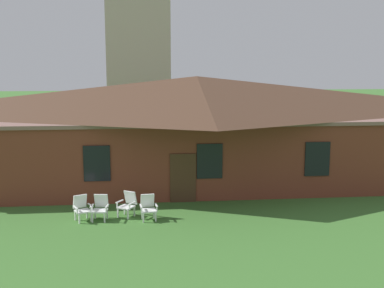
% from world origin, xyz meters
% --- Properties ---
extents(brick_building, '(24.51, 10.40, 5.20)m').
position_xyz_m(brick_building, '(-0.00, 18.74, 2.65)').
color(brick_building, brown).
rests_on(brick_building, ground).
extents(dome_tower, '(5.18, 5.18, 20.44)m').
position_xyz_m(dome_tower, '(-3.07, 32.80, 9.39)').
color(dome_tower, '#BCB29E').
rests_on(dome_tower, ground).
extents(lawn_chair_by_porch, '(0.81, 0.85, 0.96)m').
position_xyz_m(lawn_chair_by_porch, '(-5.13, 11.71, 0.50)').
color(lawn_chair_by_porch, white).
rests_on(lawn_chair_by_porch, ground).
extents(lawn_chair_near_door, '(0.70, 0.73, 0.96)m').
position_xyz_m(lawn_chair_near_door, '(-4.44, 11.71, 0.50)').
color(lawn_chair_near_door, white).
rests_on(lawn_chair_near_door, ground).
extents(lawn_chair_left_end, '(0.84, 0.87, 0.96)m').
position_xyz_m(lawn_chair_left_end, '(-3.42, 12.05, 0.50)').
color(lawn_chair_left_end, white).
rests_on(lawn_chair_left_end, ground).
extents(lawn_chair_middle, '(0.69, 0.73, 0.96)m').
position_xyz_m(lawn_chair_middle, '(-2.64, 11.56, 0.50)').
color(lawn_chair_middle, white).
rests_on(lawn_chair_middle, ground).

